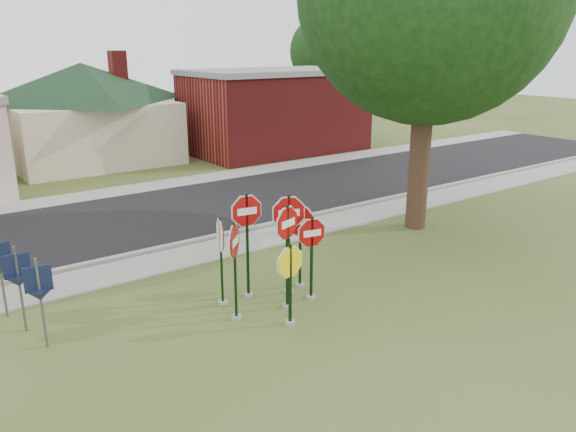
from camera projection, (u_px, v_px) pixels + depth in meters
ground at (307, 326)px, 12.70m from camera, size 120.00×120.00×0.00m
sidewalk_near at (195, 254)px, 16.94m from camera, size 60.00×1.60×0.06m
road at (139, 219)px, 20.42m from camera, size 60.00×7.00×0.04m
sidewalk_far at (100, 194)px, 23.74m from camera, size 60.00×1.60×0.06m
curb at (181, 244)px, 17.70m from camera, size 60.00×0.20×0.14m
stop_sign_center at (287, 242)px, 13.11m from camera, size 1.05×0.36×2.69m
stop_sign_yellow at (290, 276)px, 12.44m from camera, size 1.02×0.24×2.02m
stop_sign_left at (235, 258)px, 12.58m from camera, size 0.78×0.79×2.46m
stop_sign_right at (312, 248)px, 13.68m from camera, size 1.01×0.24×2.24m
stop_sign_back_right at (289, 229)px, 13.88m from camera, size 1.09×0.43×2.73m
stop_sign_back_left at (247, 230)px, 13.70m from camera, size 1.09×0.24×2.79m
stop_sign_far_right at (300, 234)px, 14.36m from camera, size 0.58×1.00×2.37m
stop_sign_far_left at (221, 250)px, 13.36m from camera, size 0.36×1.03×2.33m
route_sign_row at (0, 268)px, 12.78m from camera, size 1.43×4.63×2.00m
building_house at (83, 93)px, 29.77m from camera, size 11.60×11.60×6.20m
building_brick at (275, 110)px, 33.05m from camera, size 10.20×6.20×4.75m
bg_tree_right at (326, 52)px, 43.55m from camera, size 5.60×5.60×8.40m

